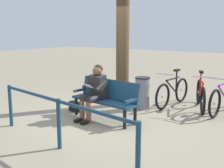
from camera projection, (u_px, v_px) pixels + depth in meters
ground_plane at (107, 119)px, 6.36m from camera, size 40.00×40.00×0.00m
bench at (107, 96)px, 6.27m from camera, size 1.64×0.65×0.87m
person_reading at (95, 89)px, 6.25m from camera, size 0.52×0.80×1.20m
handbag at (75, 107)px, 6.92m from camera, size 0.32×0.19×0.24m
tree_trunk at (123, 29)px, 7.21m from camera, size 0.33×0.33×3.90m
litter_bin at (142, 93)px, 7.11m from camera, size 0.37×0.37×0.80m
bicycle_silver at (223, 98)px, 6.74m from camera, size 0.48×1.68×0.94m
bicycle_orange at (201, 95)px, 7.07m from camera, size 0.76×1.56×0.94m
bicycle_purple at (173, 92)px, 7.41m from camera, size 0.48×1.68×0.94m
railing_fence at (59, 114)px, 4.67m from camera, size 3.35×0.56×0.85m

